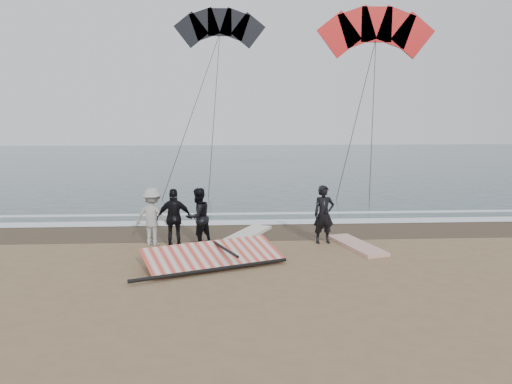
% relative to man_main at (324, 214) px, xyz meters
% --- Properties ---
extents(ground, '(120.00, 120.00, 0.00)m').
position_rel_man_main_xyz_m(ground, '(-0.99, -2.76, -0.91)').
color(ground, '#8C704C').
rests_on(ground, ground).
extents(sea, '(120.00, 54.00, 0.02)m').
position_rel_man_main_xyz_m(sea, '(-0.99, 30.24, -0.90)').
color(sea, '#233838').
rests_on(sea, ground).
extents(wet_sand, '(120.00, 2.80, 0.01)m').
position_rel_man_main_xyz_m(wet_sand, '(-0.99, 1.74, -0.91)').
color(wet_sand, '#4C3D2B').
rests_on(wet_sand, ground).
extents(foam_near, '(120.00, 0.90, 0.01)m').
position_rel_man_main_xyz_m(foam_near, '(-0.99, 3.14, -0.88)').
color(foam_near, white).
rests_on(foam_near, sea).
extents(foam_far, '(120.00, 0.45, 0.01)m').
position_rel_man_main_xyz_m(foam_far, '(-0.99, 4.84, -0.88)').
color(foam_far, white).
rests_on(foam_far, sea).
extents(man_main, '(0.72, 0.53, 1.82)m').
position_rel_man_main_xyz_m(man_main, '(0.00, 0.00, 0.00)').
color(man_main, black).
rests_on(man_main, ground).
extents(board_white, '(1.35, 2.68, 0.10)m').
position_rel_man_main_xyz_m(board_white, '(0.92, -0.54, -0.86)').
color(board_white, silver).
rests_on(board_white, ground).
extents(board_cream, '(1.84, 2.72, 0.11)m').
position_rel_man_main_xyz_m(board_cream, '(-2.37, 1.02, -0.86)').
color(board_cream, silver).
rests_on(board_cream, ground).
extents(trio_cluster, '(2.60, 1.13, 1.80)m').
position_rel_man_main_xyz_m(trio_cluster, '(-4.67, -0.07, -0.02)').
color(trio_cluster, black).
rests_on(trio_cluster, ground).
extents(sail_rig, '(3.93, 2.97, 0.49)m').
position_rel_man_main_xyz_m(sail_rig, '(-3.46, -2.06, -0.72)').
color(sail_rig, black).
rests_on(sail_rig, ground).
extents(kite_red, '(7.79, 3.54, 11.17)m').
position_rel_man_main_xyz_m(kite_red, '(5.70, 14.35, 7.74)').
color(kite_red, red).
rests_on(kite_red, ground).
extents(kite_dark, '(7.66, 7.63, 18.30)m').
position_rel_man_main_xyz_m(kite_dark, '(-3.46, 23.47, 9.43)').
color(kite_dark, black).
rests_on(kite_dark, ground).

